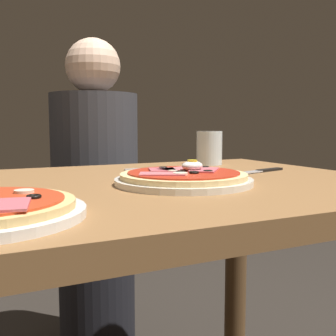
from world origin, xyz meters
TOP-DOWN VIEW (x-y plane):
  - dining_table at (0.00, 0.00)m, footprint 1.01×0.75m
  - pizza_foreground at (0.05, -0.06)m, footprint 0.27×0.27m
  - water_glass_near at (0.30, 0.25)m, footprint 0.07×0.07m
  - fork at (0.09, 0.20)m, footprint 0.16×0.02m
  - knife at (0.31, 0.04)m, footprint 0.19×0.07m
  - diner_person at (0.09, 0.72)m, footprint 0.32×0.32m

SIDE VIEW (x-z plane):
  - diner_person at x=0.09m, z-range -0.03..1.15m
  - dining_table at x=0.00m, z-range 0.24..0.99m
  - fork at x=0.09m, z-range 0.75..0.76m
  - knife at x=0.31m, z-range 0.75..0.76m
  - pizza_foreground at x=0.05m, z-range 0.74..0.79m
  - water_glass_near at x=0.30m, z-range 0.74..0.84m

